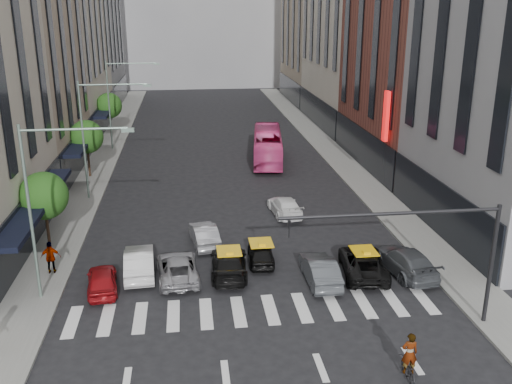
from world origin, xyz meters
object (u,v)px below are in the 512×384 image
object	(u,v)px
streetlamp_near	(47,190)
bus	(268,146)
streetlamp_far	(118,93)
motorcycle	(408,369)
taxi_left	(229,263)
car_white_front	(139,262)
car_red	(102,280)
streetlamp_mid	(95,124)
taxi_center	(261,253)
pedestrian_far	(51,257)

from	to	relation	value
streetlamp_near	bus	size ratio (longest dim) A/B	0.82
streetlamp_far	streetlamp_near	bearing A→B (deg)	-90.00
streetlamp_near	motorcycle	bearing A→B (deg)	-29.21
taxi_left	motorcycle	bearing A→B (deg)	125.91
streetlamp_near	car_white_front	size ratio (longest dim) A/B	1.96
streetlamp_far	car_red	size ratio (longest dim) A/B	2.37
streetlamp_mid	car_white_front	size ratio (longest dim) A/B	1.96
taxi_center	streetlamp_near	bearing A→B (deg)	18.77
streetlamp_near	streetlamp_far	distance (m)	32.00
streetlamp_mid	pedestrian_far	size ratio (longest dim) A/B	4.82
streetlamp_near	taxi_left	world-z (taller)	streetlamp_near
streetlamp_far	taxi_left	distance (m)	32.05
streetlamp_mid	motorcycle	world-z (taller)	streetlamp_mid
streetlamp_mid	car_red	world-z (taller)	streetlamp_mid
car_white_front	pedestrian_far	world-z (taller)	pedestrian_far
streetlamp_mid	taxi_left	distance (m)	17.67
car_red	motorcycle	bearing A→B (deg)	138.12
car_red	motorcycle	distance (m)	16.11
streetlamp_far	car_white_front	distance (m)	30.42
car_white_front	pedestrian_far	distance (m)	4.89
bus	motorcycle	distance (m)	34.20
streetlamp_far	pedestrian_far	distance (m)	29.64
car_red	bus	size ratio (longest dim) A/B	0.35
taxi_center	pedestrian_far	bearing A→B (deg)	4.49
streetlamp_mid	car_red	xyz separation A→B (m)	(2.10, -15.48, -5.26)
streetlamp_far	pedestrian_far	bearing A→B (deg)	-91.86
streetlamp_near	motorcycle	xyz separation A→B (m)	(15.38, -8.60, -5.48)
streetlamp_far	taxi_center	size ratio (longest dim) A/B	2.47
taxi_left	bus	xyz separation A→B (m)	(5.59, 23.91, 0.82)
streetlamp_near	pedestrian_far	world-z (taller)	streetlamp_near
streetlamp_far	taxi_center	world-z (taller)	streetlamp_far
streetlamp_near	streetlamp_mid	world-z (taller)	same
taxi_center	bus	bearing A→B (deg)	-95.48
taxi_center	bus	distance (m)	22.93
bus	motorcycle	xyz separation A→B (m)	(0.88, -34.17, -1.10)
pedestrian_far	motorcycle	bearing A→B (deg)	141.31
bus	taxi_center	bearing A→B (deg)	88.35
streetlamp_mid	bus	bearing A→B (deg)	33.43
taxi_left	taxi_center	world-z (taller)	taxi_left
streetlamp_far	pedestrian_far	size ratio (longest dim) A/B	4.82
streetlamp_near	car_red	size ratio (longest dim) A/B	2.37
streetlamp_mid	taxi_center	bearing A→B (deg)	-50.17
streetlamp_mid	taxi_center	distance (m)	17.79
streetlamp_near	taxi_center	distance (m)	12.45
car_red	taxi_left	bearing A→B (deg)	-177.92
taxi_center	motorcycle	world-z (taller)	taxi_center
streetlamp_near	streetlamp_far	world-z (taller)	same
bus	streetlamp_mid	bearing A→B (deg)	40.87
streetlamp_near	motorcycle	world-z (taller)	streetlamp_near
car_white_front	taxi_left	world-z (taller)	car_white_front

